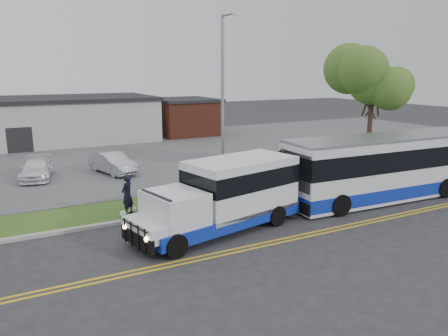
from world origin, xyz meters
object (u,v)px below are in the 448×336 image
transit_bus (389,167)px  parked_car_a (113,163)px  tree_east (373,80)px  streetlight_near (223,101)px  parked_car_b (37,169)px  shuttle_bus (227,193)px  pedestrian (127,195)px

transit_bus → parked_car_a: (-11.86, 12.44, -0.94)m
tree_east → streetlight_near: size_ratio=0.88×
parked_car_b → tree_east: bearing=-12.2°
transit_bus → parked_car_a: bearing=136.0°
tree_east → parked_car_a: bearing=152.3°
tree_east → parked_car_a: tree_east is taller
shuttle_bus → parked_car_a: 12.69m
shuttle_bus → parked_car_b: (-6.57, 13.29, -0.89)m
shuttle_bus → tree_east: bearing=7.5°
shuttle_bus → parked_car_b: bearing=104.3°
parked_car_a → pedestrian: bearing=-115.7°
transit_bus → parked_car_a: transit_bus is taller
transit_bus → pedestrian: (-13.39, 3.46, -0.65)m
streetlight_near → transit_bus: (7.84, -4.29, -3.50)m
tree_east → shuttle_bus: (-13.09, -4.64, -4.59)m
streetlight_near → shuttle_bus: streetlight_near is taller
transit_bus → tree_east: bearing=57.6°
tree_east → parked_car_b: 22.17m
parked_car_b → pedestrian: bearing=-60.7°
pedestrian → parked_car_b: bearing=-113.2°
streetlight_near → parked_car_a: bearing=116.2°
streetlight_near → transit_bus: streetlight_near is taller
tree_east → shuttle_bus: bearing=-160.5°
tree_east → shuttle_bus: size_ratio=1.02×
shuttle_bus → parked_car_a: size_ratio=1.96×
streetlight_near → transit_bus: bearing=-28.7°
transit_bus → parked_car_b: 21.16m
tree_east → parked_car_a: (-15.02, 7.88, -5.42)m
tree_east → streetlight_near: (-11.00, -0.27, -0.97)m
shuttle_bus → transit_bus: transit_bus is taller
tree_east → shuttle_bus: 14.63m
tree_east → pedestrian: bearing=-176.2°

